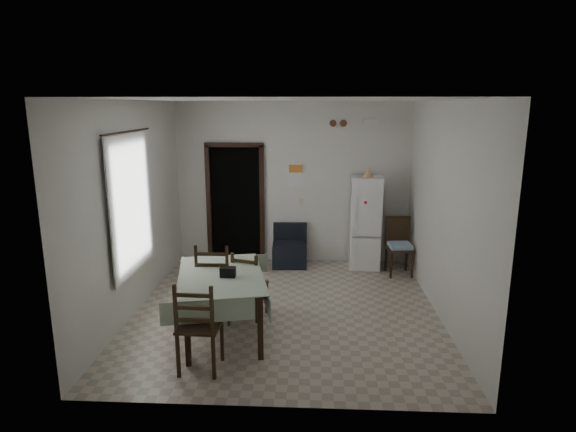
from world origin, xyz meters
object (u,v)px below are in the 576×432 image
(navy_seat, at_px, (290,246))
(dining_table, at_px, (222,305))
(dining_chair_far_right, at_px, (250,284))
(fridge, at_px, (365,223))
(dining_chair_near_head, at_px, (200,325))
(corner_chair, at_px, (400,247))
(dining_chair_far_left, at_px, (216,281))

(navy_seat, relative_size, dining_table, 0.48)
(dining_table, relative_size, dining_chair_far_right, 1.65)
(fridge, bearing_deg, dining_table, -124.12)
(dining_chair_near_head, bearing_deg, corner_chair, -127.77)
(corner_chair, bearing_deg, navy_seat, 163.20)
(dining_chair_far_right, xyz_separation_m, dining_chair_near_head, (-0.37, -1.38, 0.05))
(dining_chair_far_left, bearing_deg, dining_chair_far_right, -165.92)
(dining_chair_near_head, bearing_deg, navy_seat, -100.14)
(dining_chair_far_right, relative_size, dining_chair_near_head, 0.90)
(dining_chair_far_left, distance_m, dining_chair_far_right, 0.47)
(corner_chair, xyz_separation_m, dining_chair_near_head, (-2.69, -3.15, 0.04))
(dining_chair_far_right, bearing_deg, dining_table, 81.47)
(dining_chair_near_head, bearing_deg, dining_chair_far_right, -102.28)
(dining_table, relative_size, dining_chair_far_left, 1.42)
(navy_seat, relative_size, dining_chair_far_right, 0.79)
(fridge, relative_size, corner_chair, 1.68)
(navy_seat, height_order, dining_table, dining_table)
(corner_chair, distance_m, dining_chair_far_left, 3.35)
(fridge, distance_m, dining_chair_far_right, 2.81)
(fridge, height_order, corner_chair, fridge)
(dining_chair_near_head, bearing_deg, dining_chair_far_left, -83.74)
(fridge, height_order, dining_chair_far_right, fridge)
(navy_seat, relative_size, dining_chair_far_left, 0.68)
(dining_table, bearing_deg, dining_chair_far_right, 51.81)
(fridge, bearing_deg, dining_chair_near_head, -118.46)
(dining_table, distance_m, dining_chair_far_left, 0.52)
(dining_table, height_order, dining_chair_far_right, dining_chair_far_right)
(dining_chair_far_right, distance_m, dining_chair_near_head, 1.43)
(dining_chair_far_left, bearing_deg, dining_table, 110.04)
(fridge, xyz_separation_m, dining_chair_near_head, (-2.14, -3.53, -0.29))
(dining_table, bearing_deg, fridge, 40.51)
(fridge, relative_size, dining_table, 1.05)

